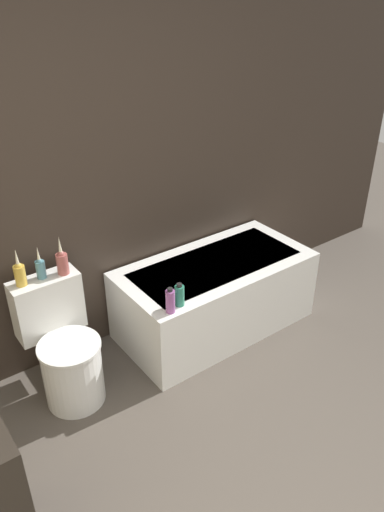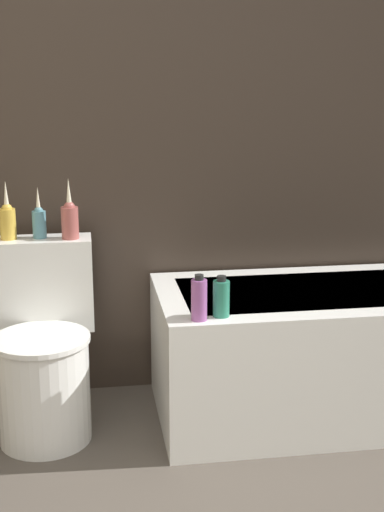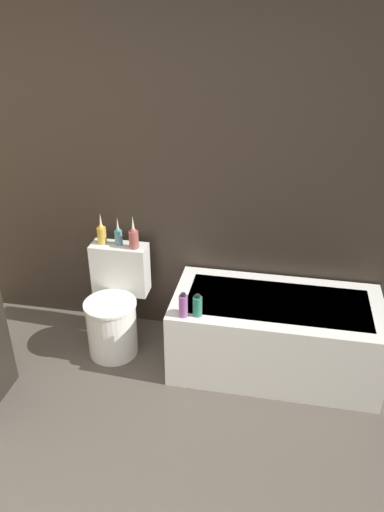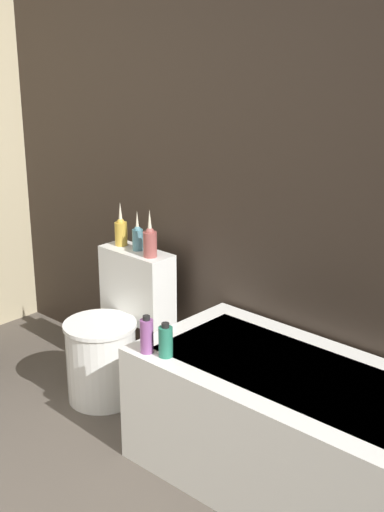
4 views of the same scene
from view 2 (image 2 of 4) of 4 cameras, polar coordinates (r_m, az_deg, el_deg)
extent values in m
cube|color=#332821|center=(3.16, -6.21, 11.86)|extent=(6.40, 0.06, 2.60)
cube|color=white|center=(3.14, 10.55, -7.48)|extent=(1.43, 0.71, 0.56)
cube|color=#B7BCC6|center=(3.05, 10.79, -2.73)|extent=(1.23, 0.51, 0.01)
cylinder|color=white|center=(2.95, -11.77, -10.52)|extent=(0.37, 0.37, 0.42)
cylinder|color=white|center=(2.86, -12.00, -6.54)|extent=(0.39, 0.39, 0.02)
cube|color=white|center=(3.07, -11.88, -2.19)|extent=(0.42, 0.18, 0.39)
cylinder|color=gold|center=(3.03, -14.52, 2.49)|extent=(0.07, 0.07, 0.13)
sphere|color=gold|center=(3.02, -14.60, 3.68)|extent=(0.04, 0.04, 0.04)
cone|color=beige|center=(3.01, -14.67, 4.75)|extent=(0.02, 0.02, 0.11)
cylinder|color=teal|center=(3.02, -12.12, 2.48)|extent=(0.06, 0.06, 0.11)
sphere|color=teal|center=(3.01, -12.18, 3.53)|extent=(0.04, 0.04, 0.04)
cone|color=beige|center=(3.00, -12.23, 4.49)|extent=(0.02, 0.02, 0.10)
cylinder|color=#994C47|center=(2.99, -9.74, 2.63)|extent=(0.07, 0.07, 0.13)
sphere|color=#994C47|center=(2.97, -9.79, 3.88)|extent=(0.05, 0.05, 0.05)
cone|color=beige|center=(2.96, -9.84, 5.02)|extent=(0.02, 0.02, 0.12)
cylinder|color=#8C4C8C|center=(2.61, 0.57, -3.54)|extent=(0.06, 0.06, 0.15)
cylinder|color=black|center=(2.58, 0.58, -1.71)|extent=(0.03, 0.03, 0.02)
cylinder|color=#267259|center=(2.65, 2.36, -3.44)|extent=(0.06, 0.06, 0.14)
cylinder|color=black|center=(2.63, 2.37, -1.81)|extent=(0.03, 0.03, 0.02)
camera|label=1|loc=(1.41, -91.92, 43.04)|focal=35.00mm
camera|label=3|loc=(1.39, 105.37, 43.04)|focal=35.00mm
camera|label=4|loc=(2.56, 73.07, 16.58)|focal=50.00mm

